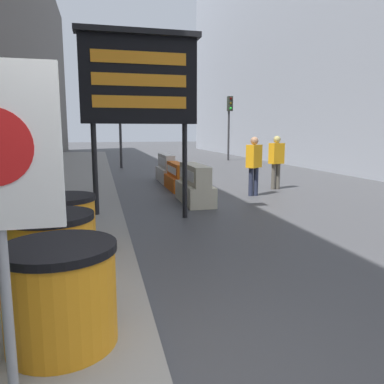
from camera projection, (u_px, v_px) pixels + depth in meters
The scene contains 12 objects.
barrel_drum_foreground at pixel (61, 294), 2.77m from camera, with size 0.84×0.84×0.77m.
barrel_drum_middle at pixel (53, 251), 3.76m from camera, with size 0.84×0.84×0.77m.
barrel_drum_back at pixel (63, 225), 4.80m from camera, with size 0.84×0.84×0.77m.
message_board at pixel (139, 81), 6.99m from camera, with size 2.29×0.36×3.56m.
jersey_barrier_cream at pixel (195, 186), 9.12m from camera, with size 0.63×1.72×0.94m.
jersey_barrier_orange_far at pixel (177, 178), 11.20m from camera, with size 0.51×1.63×0.80m.
jersey_barrier_white at pixel (166, 170), 12.97m from camera, with size 0.51×1.72×0.95m.
traffic_cone_near at pixel (178, 170), 13.78m from camera, with size 0.36×0.36×0.64m.
traffic_light_near_curb at pixel (120, 115), 17.33m from camera, with size 0.28×0.44×3.42m.
traffic_light_far_side at pixel (229, 114), 22.04m from camera, with size 0.28×0.45×3.75m.
pedestrian_worker at pixel (254, 161), 10.04m from camera, with size 0.49×0.44×1.59m.
pedestrian_passerby at pixel (276, 158), 11.20m from camera, with size 0.47×0.36×1.60m.
Camera 1 is at (-0.39, -1.95, 1.74)m, focal length 35.00 mm.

